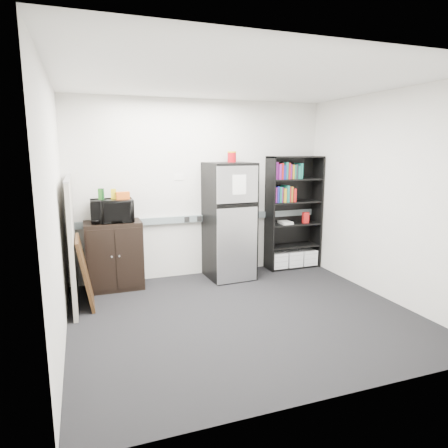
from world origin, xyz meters
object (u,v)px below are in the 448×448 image
(cubicle_partition, at_px, (72,242))
(cabinet, at_px, (114,255))
(refrigerator, at_px, (229,221))
(bookshelf, at_px, (293,214))
(microwave, at_px, (112,211))

(cubicle_partition, bearing_deg, cabinet, 38.39)
(refrigerator, bearing_deg, cabinet, 174.10)
(bookshelf, bearing_deg, refrigerator, -173.05)
(bookshelf, xyz_separation_m, cubicle_partition, (-3.43, -0.49, -0.10))
(refrigerator, bearing_deg, bookshelf, 3.73)
(cubicle_partition, distance_m, microwave, 0.74)
(refrigerator, bearing_deg, microwave, 174.63)
(microwave, bearing_deg, bookshelf, 2.34)
(cabinet, distance_m, refrigerator, 1.76)
(bookshelf, distance_m, cabinet, 2.93)
(bookshelf, bearing_deg, cabinet, -178.73)
(bookshelf, height_order, cubicle_partition, bookshelf)
(bookshelf, relative_size, refrigerator, 1.05)
(bookshelf, xyz_separation_m, cabinet, (-2.90, -0.06, -0.43))
(bookshelf, distance_m, cubicle_partition, 3.46)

